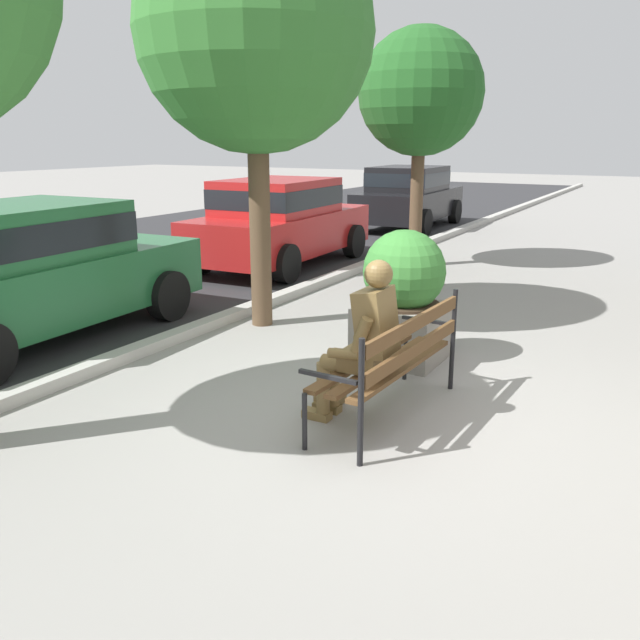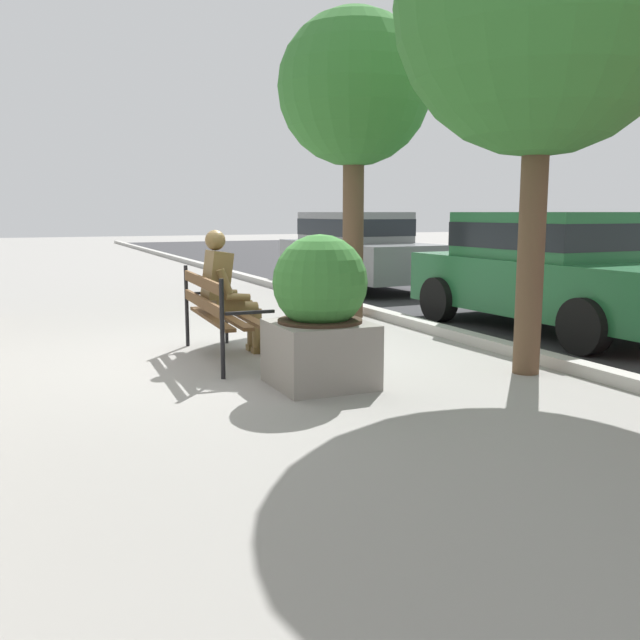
% 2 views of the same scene
% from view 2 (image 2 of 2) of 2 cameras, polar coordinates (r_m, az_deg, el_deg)
% --- Properties ---
extents(ground_plane, '(80.00, 80.00, 0.00)m').
position_cam_2_polar(ground_plane, '(7.57, -7.31, -3.14)').
color(ground_plane, gray).
extents(curb_stone, '(60.00, 0.20, 0.12)m').
position_cam_2_polar(curb_stone, '(8.81, 11.05, -1.13)').
color(curb_stone, '#B2AFA8').
rests_on(curb_stone, ground).
extents(park_bench, '(1.82, 0.61, 0.95)m').
position_cam_2_polar(park_bench, '(7.44, -8.39, 0.89)').
color(park_bench, brown).
rests_on(park_bench, ground).
extents(bronze_statue_seated, '(0.63, 0.76, 1.37)m').
position_cam_2_polar(bronze_statue_seated, '(7.70, -7.34, 2.10)').
color(bronze_statue_seated, brown).
rests_on(bronze_statue_seated, ground).
extents(concrete_planter, '(0.85, 0.85, 1.37)m').
position_cam_2_polar(concrete_planter, '(6.24, 0.00, 0.71)').
color(concrete_planter, gray).
rests_on(concrete_planter, ground).
extents(street_tree_near_bench, '(2.20, 2.20, 4.42)m').
position_cam_2_polar(street_tree_near_bench, '(10.49, 2.81, 18.20)').
color(street_tree_near_bench, brown).
rests_on(street_tree_near_bench, ground).
extents(street_tree_down_street, '(2.71, 2.71, 4.77)m').
position_cam_2_polar(street_tree_down_street, '(7.20, 17.74, 23.24)').
color(street_tree_down_street, brown).
rests_on(street_tree_down_street, ground).
extents(parked_car_grey, '(4.18, 2.07, 1.56)m').
position_cam_2_polar(parked_car_grey, '(14.34, 2.99, 5.93)').
color(parked_car_grey, slate).
rests_on(parked_car_grey, ground).
extents(parked_car_green, '(4.18, 2.07, 1.56)m').
position_cam_2_polar(parked_car_green, '(9.66, 18.36, 4.10)').
color(parked_car_green, '#236638').
rests_on(parked_car_green, ground).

